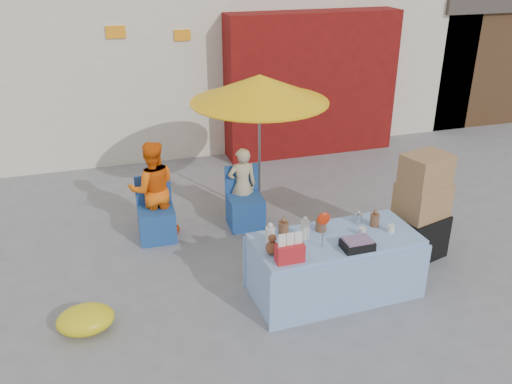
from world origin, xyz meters
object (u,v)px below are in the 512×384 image
object	(u,v)px
umbrella	(260,89)
chair_right	(245,209)
vendor_beige	(242,186)
box_stack	(421,210)
market_table	(334,265)
chair_left	(157,221)
vendor_orange	(153,189)

from	to	relation	value
umbrella	chair_right	bearing A→B (deg)	-136.49
chair_right	vendor_beige	size ratio (longest dim) A/B	0.76
vendor_beige	box_stack	size ratio (longest dim) A/B	0.81
umbrella	box_stack	distance (m)	2.65
vendor_beige	box_stack	bearing A→B (deg)	142.49
market_table	vendor_beige	distance (m)	2.08
vendor_beige	umbrella	bearing A→B (deg)	-151.37
chair_left	umbrella	size ratio (longest dim) A/B	0.41
market_table	umbrella	xyz separation A→B (m)	(-0.21, 2.16, 1.52)
chair_left	umbrella	world-z (taller)	umbrella
market_table	chair_left	bearing A→B (deg)	131.18
vendor_orange	umbrella	distance (m)	1.98
market_table	box_stack	distance (m)	1.47
chair_left	vendor_beige	size ratio (longest dim) A/B	0.76
market_table	vendor_orange	bearing A→B (deg)	129.21
market_table	chair_left	world-z (taller)	market_table
chair_left	chair_right	distance (m)	1.25
market_table	chair_right	xyz separation A→B (m)	(-0.51, 1.87, -0.12)
vendor_beige	umbrella	size ratio (longest dim) A/B	0.54
umbrella	market_table	bearing A→B (deg)	-84.46
vendor_orange	vendor_beige	world-z (taller)	vendor_orange
chair_right	vendor_orange	distance (m)	1.33
vendor_beige	chair_right	bearing A→B (deg)	92.31
market_table	chair_right	distance (m)	1.94
vendor_orange	box_stack	bearing A→B (deg)	155.63
umbrella	chair_left	bearing A→B (deg)	-169.61
chair_left	vendor_beige	xyz separation A→B (m)	(1.25, 0.13, 0.31)
vendor_orange	vendor_beige	distance (m)	1.26
market_table	box_stack	world-z (taller)	box_stack
market_table	chair_left	distance (m)	2.57
chair_left	box_stack	world-z (taller)	box_stack
vendor_beige	box_stack	xyz separation A→B (m)	(1.89, -1.56, 0.08)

